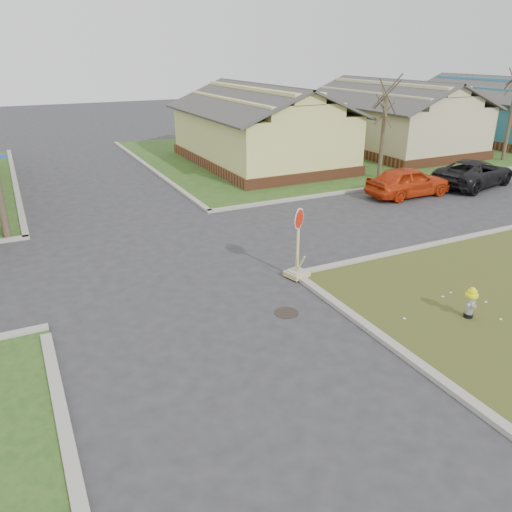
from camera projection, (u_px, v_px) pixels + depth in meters
name	position (u px, v px, depth m)	size (l,w,h in m)	color
ground	(201.00, 323.00, 12.65)	(120.00, 120.00, 0.00)	#2C2C2E
verge_far_right	(396.00, 144.00, 36.58)	(37.00, 19.00, 0.05)	#26481A
curbs	(149.00, 256.00, 16.79)	(80.00, 40.00, 0.12)	#9A978B
manhole	(286.00, 313.00, 13.14)	(0.64, 0.64, 0.01)	black
side_house_yellow	(260.00, 127.00, 29.58)	(7.60, 11.60, 4.70)	brown
side_house_tan	(392.00, 117.00, 33.69)	(7.60, 11.60, 4.70)	brown
side_house_teal	(495.00, 110.00, 37.79)	(7.60, 11.60, 4.70)	brown
tree_mid_right	(383.00, 138.00, 26.02)	(0.22, 0.22, 4.20)	#463C28
tree_far_right	(510.00, 121.00, 30.27)	(0.22, 0.22, 4.76)	#463C28
fire_hydrant	(471.00, 301.00, 12.67)	(0.32, 0.32, 0.85)	black
stop_sign	(297.00, 262.00, 15.00)	(0.61, 0.60, 2.17)	tan
red_sedan	(408.00, 182.00, 23.36)	(1.67, 4.15, 1.41)	#BD300D
dark_pickup	(474.00, 173.00, 25.12)	(2.24, 4.86, 1.35)	black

